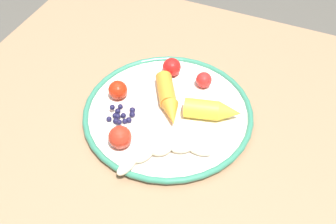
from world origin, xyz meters
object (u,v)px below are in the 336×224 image
object	(u,v)px
plate	(168,113)
banana	(162,152)
blueberry_pile	(121,115)
tomato_far	(172,67)
dining_table	(148,161)
carrot_orange	(169,99)
tomato_near	(118,90)
tomato_mid	(204,80)
tomato_extra	(120,137)
carrot_yellow	(213,110)

from	to	relation	value
plate	banana	bearing A→B (deg)	17.61
plate	blueberry_pile	bearing A→B (deg)	-57.31
banana	tomato_far	xyz separation A→B (m)	(-0.21, -0.07, 0.01)
dining_table	carrot_orange	bearing A→B (deg)	166.66
tomato_near	tomato_mid	size ratio (longest dim) A/B	1.17
blueberry_pile	tomato_extra	world-z (taller)	tomato_extra
banana	tomato_near	bearing A→B (deg)	-125.83
banana	tomato_near	distance (m)	0.18
dining_table	plate	world-z (taller)	plate
dining_table	tomato_far	xyz separation A→B (m)	(-0.16, -0.02, 0.13)
carrot_yellow	blueberry_pile	bearing A→B (deg)	-66.24
banana	dining_table	bearing A→B (deg)	-132.13
carrot_yellow	tomato_near	xyz separation A→B (m)	(0.02, -0.19, 0.00)
banana	carrot_orange	xyz separation A→B (m)	(-0.12, -0.04, 0.00)
banana	tomato_mid	xyz separation A→B (m)	(-0.20, 0.01, 0.00)
carrot_orange	tomato_mid	xyz separation A→B (m)	(-0.08, 0.04, -0.00)
banana	tomato_far	bearing A→B (deg)	-161.53
dining_table	carrot_yellow	xyz separation A→B (m)	(-0.08, 0.11, 0.13)
tomato_near	tomato_far	bearing A→B (deg)	146.09
carrot_yellow	tomato_near	distance (m)	0.20
dining_table	tomato_extra	size ratio (longest dim) A/B	21.21
banana	tomato_mid	distance (m)	0.20
carrot_orange	tomato_extra	xyz separation A→B (m)	(0.13, -0.04, 0.00)
dining_table	tomato_far	distance (m)	0.21
carrot_yellow	tomato_far	bearing A→B (deg)	-124.91
banana	tomato_extra	world-z (taller)	tomato_extra
carrot_orange	carrot_yellow	bearing A→B (deg)	92.55
tomato_mid	dining_table	bearing A→B (deg)	-21.60
plate	tomato_mid	xyz separation A→B (m)	(-0.10, 0.04, 0.02)
tomato_mid	tomato_extra	world-z (taller)	tomato_extra
banana	carrot_yellow	bearing A→B (deg)	157.79
dining_table	tomato_extra	world-z (taller)	tomato_extra
carrot_orange	tomato_near	bearing A→B (deg)	-79.85
carrot_yellow	tomato_mid	size ratio (longest dim) A/B	3.48
banana	tomato_mid	world-z (taller)	tomato_mid
banana	blueberry_pile	xyz separation A→B (m)	(-0.05, -0.11, -0.01)
carrot_yellow	tomato_extra	world-z (taller)	tomato_extra
tomato_mid	tomato_extra	distance (m)	0.23
banana	tomato_extra	bearing A→B (deg)	-85.69
tomato_near	tomato_far	size ratio (longest dim) A/B	0.99
carrot_orange	tomato_mid	world-z (taller)	same
banana	carrot_orange	world-z (taller)	carrot_orange
carrot_yellow	tomato_far	size ratio (longest dim) A/B	2.94
tomato_mid	tomato_near	bearing A→B (deg)	-56.00
tomato_mid	tomato_far	xyz separation A→B (m)	(-0.01, -0.08, 0.00)
carrot_orange	plate	bearing A→B (deg)	16.36
tomato_near	banana	bearing A→B (deg)	54.17
carrot_yellow	blueberry_pile	world-z (taller)	carrot_yellow
carrot_orange	carrot_yellow	world-z (taller)	carrot_yellow
plate	banana	size ratio (longest dim) A/B	2.36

